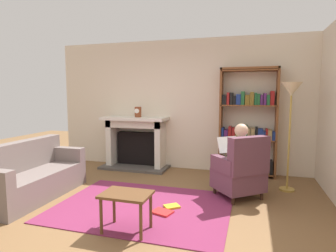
# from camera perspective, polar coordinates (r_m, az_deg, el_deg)

# --- Properties ---
(ground) EXTENTS (14.00, 14.00, 0.00)m
(ground) POSITION_cam_1_polar(r_m,az_deg,el_deg) (3.86, -6.85, -17.62)
(ground) COLOR brown
(back_wall) EXTENTS (5.60, 0.10, 2.70)m
(back_wall) POSITION_cam_1_polar(r_m,az_deg,el_deg) (5.95, 2.80, 4.29)
(back_wall) COLOR beige
(back_wall) RESTS_ON ground
(area_rug) EXTENTS (2.40, 1.80, 0.01)m
(area_rug) POSITION_cam_1_polar(r_m,az_deg,el_deg) (4.11, -5.12, -15.96)
(area_rug) COLOR #7B274B
(area_rug) RESTS_ON ground
(fireplace) EXTENTS (1.42, 0.64, 1.10)m
(fireplace) POSITION_cam_1_polar(r_m,az_deg,el_deg) (6.09, -6.43, -2.97)
(fireplace) COLOR #4C4742
(fireplace) RESTS_ON ground
(mantel_clock) EXTENTS (0.14, 0.14, 0.22)m
(mantel_clock) POSITION_cam_1_polar(r_m,az_deg,el_deg) (5.90, -6.12, 2.84)
(mantel_clock) COLOR brown
(mantel_clock) RESTS_ON fireplace
(bookshelf) EXTENTS (1.07, 0.32, 2.08)m
(bookshelf) POSITION_cam_1_polar(r_m,az_deg,el_deg) (5.59, 15.90, 0.14)
(bookshelf) COLOR brown
(bookshelf) RESTS_ON ground
(armchair_reading) EXTENTS (0.89, 0.89, 0.97)m
(armchair_reading) POSITION_cam_1_polar(r_m,az_deg,el_deg) (4.41, 14.59, -8.83)
(armchair_reading) COLOR #331E14
(armchair_reading) RESTS_ON ground
(seated_reader) EXTENTS (0.57, 0.59, 1.14)m
(seated_reader) POSITION_cam_1_polar(r_m,az_deg,el_deg) (4.46, 13.74, -6.06)
(seated_reader) COLOR silver
(seated_reader) RESTS_ON ground
(sofa_floral) EXTENTS (0.74, 1.71, 0.85)m
(sofa_floral) POSITION_cam_1_polar(r_m,az_deg,el_deg) (4.83, -26.06, -9.23)
(sofa_floral) COLOR slate
(sofa_floral) RESTS_ON ground
(side_table) EXTENTS (0.56, 0.39, 0.46)m
(side_table) POSITION_cam_1_polar(r_m,az_deg,el_deg) (3.33, -8.47, -14.51)
(side_table) COLOR brown
(side_table) RESTS_ON ground
(scattered_books) EXTENTS (0.35, 0.47, 0.03)m
(scattered_books) POSITION_cam_1_polar(r_m,az_deg,el_deg) (3.94, -0.38, -16.66)
(scattered_books) COLOR red
(scattered_books) RESTS_ON area_rug
(floor_lamp) EXTENTS (0.32, 0.32, 1.76)m
(floor_lamp) POSITION_cam_1_polar(r_m,az_deg,el_deg) (4.89, 23.74, 5.02)
(floor_lamp) COLOR #B7933F
(floor_lamp) RESTS_ON ground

